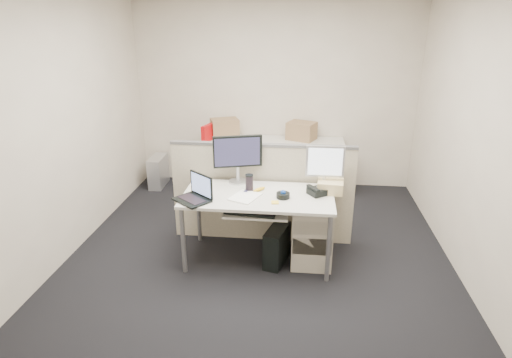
# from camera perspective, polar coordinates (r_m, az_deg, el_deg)

# --- Properties ---
(floor) EXTENTS (4.00, 4.50, 0.01)m
(floor) POSITION_cam_1_polar(r_m,az_deg,el_deg) (4.60, 0.28, -10.57)
(floor) COLOR black
(floor) RESTS_ON ground
(wall_back) EXTENTS (4.00, 0.02, 2.70)m
(wall_back) POSITION_cam_1_polar(r_m,az_deg,el_deg) (6.25, 2.48, 11.30)
(wall_back) COLOR #BAAC9D
(wall_back) RESTS_ON ground
(wall_front) EXTENTS (4.00, 0.02, 2.70)m
(wall_front) POSITION_cam_1_polar(r_m,az_deg,el_deg) (1.99, -6.50, -10.99)
(wall_front) COLOR #BAAC9D
(wall_front) RESTS_ON ground
(wall_left) EXTENTS (0.02, 4.50, 2.70)m
(wall_left) POSITION_cam_1_polar(r_m,az_deg,el_deg) (4.69, -24.91, 6.11)
(wall_left) COLOR #BAAC9D
(wall_left) RESTS_ON ground
(wall_right) EXTENTS (0.02, 4.50, 2.70)m
(wall_right) POSITION_cam_1_polar(r_m,az_deg,el_deg) (4.34, 27.69, 4.56)
(wall_right) COLOR #BAAC9D
(wall_right) RESTS_ON ground
(desk) EXTENTS (1.50, 0.75, 0.73)m
(desk) POSITION_cam_1_polar(r_m,az_deg,el_deg) (4.28, 0.29, -2.92)
(desk) COLOR beige
(desk) RESTS_ON floor
(keyboard_tray) EXTENTS (0.62, 0.32, 0.02)m
(keyboard_tray) POSITION_cam_1_polar(r_m,az_deg,el_deg) (4.14, 0.03, -4.48)
(keyboard_tray) COLOR beige
(keyboard_tray) RESTS_ON desk
(drawer_pedestal) EXTENTS (0.40, 0.55, 0.65)m
(drawer_pedestal) POSITION_cam_1_polar(r_m,az_deg,el_deg) (4.46, 7.45, -6.93)
(drawer_pedestal) COLOR #B8B5A0
(drawer_pedestal) RESTS_ON floor
(cubicle_partition) EXTENTS (2.00, 0.06, 1.10)m
(cubicle_partition) POSITION_cam_1_polar(r_m,az_deg,el_deg) (4.73, 0.85, -2.01)
(cubicle_partition) COLOR #C1B498
(cubicle_partition) RESTS_ON floor
(back_counter) EXTENTS (2.00, 0.60, 0.72)m
(back_counter) POSITION_cam_1_polar(r_m,az_deg,el_deg) (6.18, 2.14, 1.72)
(back_counter) COLOR #B8B5A0
(back_counter) RESTS_ON floor
(monitor_main) EXTENTS (0.55, 0.33, 0.51)m
(monitor_main) POSITION_cam_1_polar(r_m,az_deg,el_deg) (4.49, -2.45, 2.64)
(monitor_main) COLOR black
(monitor_main) RESTS_ON desk
(monitor_small) EXTENTS (0.39, 0.20, 0.47)m
(monitor_small) POSITION_cam_1_polar(r_m,az_deg,el_deg) (4.33, 9.14, 1.34)
(monitor_small) COLOR #B7B7BC
(monitor_small) RESTS_ON desk
(laptop) EXTENTS (0.41, 0.40, 0.25)m
(laptop) POSITION_cam_1_polar(r_m,az_deg,el_deg) (4.11, -8.65, -1.33)
(laptop) COLOR black
(laptop) RESTS_ON desk
(trackball) EXTENTS (0.15, 0.15, 0.05)m
(trackball) POSITION_cam_1_polar(r_m,az_deg,el_deg) (4.18, 3.63, -2.20)
(trackball) COLOR black
(trackball) RESTS_ON desk
(desk_phone) EXTENTS (0.25, 0.24, 0.06)m
(desk_phone) POSITION_cam_1_polar(r_m,az_deg,el_deg) (4.30, 8.38, -1.63)
(desk_phone) COLOR black
(desk_phone) RESTS_ON desk
(paper_stack) EXTENTS (0.33, 0.37, 0.01)m
(paper_stack) POSITION_cam_1_polar(r_m,az_deg,el_deg) (4.19, -1.45, -2.39)
(paper_stack) COLOR white
(paper_stack) RESTS_ON desk
(sticky_pad) EXTENTS (0.08, 0.08, 0.01)m
(sticky_pad) POSITION_cam_1_polar(r_m,az_deg,el_deg) (4.08, 2.55, -3.13)
(sticky_pad) COLOR yellow
(sticky_pad) RESTS_ON desk
(travel_mug) EXTENTS (0.09, 0.09, 0.16)m
(travel_mug) POSITION_cam_1_polar(r_m,az_deg,el_deg) (4.32, -0.90, -0.58)
(travel_mug) COLOR black
(travel_mug) RESTS_ON desk
(banana) EXTENTS (0.14, 0.14, 0.04)m
(banana) POSITION_cam_1_polar(r_m,az_deg,el_deg) (4.34, 0.43, -1.38)
(banana) COLOR yellow
(banana) RESTS_ON desk
(cellphone) EXTENTS (0.06, 0.10, 0.01)m
(cellphone) POSITION_cam_1_polar(r_m,az_deg,el_deg) (4.31, -1.36, -1.70)
(cellphone) COLOR black
(cellphone) RESTS_ON desk
(manila_folders) EXTENTS (0.28, 0.34, 0.12)m
(manila_folders) POSITION_cam_1_polar(r_m,az_deg,el_deg) (4.41, 9.91, -0.74)
(manila_folders) COLOR beige
(manila_folders) RESTS_ON desk
(keyboard) EXTENTS (0.51, 0.23, 0.03)m
(keyboard) POSITION_cam_1_polar(r_m,az_deg,el_deg) (4.10, -0.73, -4.38)
(keyboard) COLOR black
(keyboard) RESTS_ON keyboard_tray
(pc_tower_desk) EXTENTS (0.27, 0.45, 0.39)m
(pc_tower_desk) POSITION_cam_1_polar(r_m,az_deg,el_deg) (4.44, 2.81, -8.84)
(pc_tower_desk) COLOR black
(pc_tower_desk) RESTS_ON floor
(pc_tower_spare_dark) EXTENTS (0.24, 0.50, 0.45)m
(pc_tower_spare_dark) POSITION_cam_1_polar(r_m,az_deg,el_deg) (6.48, -7.12, 1.21)
(pc_tower_spare_dark) COLOR black
(pc_tower_spare_dark) RESTS_ON floor
(pc_tower_spare_silver) EXTENTS (0.20, 0.48, 0.44)m
(pc_tower_spare_silver) POSITION_cam_1_polar(r_m,az_deg,el_deg) (6.55, -12.90, 1.02)
(pc_tower_spare_silver) COLOR #B7B7BC
(pc_tower_spare_silver) RESTS_ON floor
(cardboard_box_left) EXTENTS (0.46, 0.41, 0.29)m
(cardboard_box_left) POSITION_cam_1_polar(r_m,az_deg,el_deg) (6.24, -4.19, 6.68)
(cardboard_box_left) COLOR #876F4D
(cardboard_box_left) RESTS_ON back_counter
(cardboard_box_right) EXTENTS (0.46, 0.41, 0.27)m
(cardboard_box_right) POSITION_cam_1_polar(r_m,az_deg,el_deg) (6.14, 6.08, 6.31)
(cardboard_box_right) COLOR #876F4D
(cardboard_box_right) RESTS_ON back_counter
(red_binder) EXTENTS (0.15, 0.28, 0.25)m
(red_binder) POSITION_cam_1_polar(r_m,az_deg,el_deg) (6.07, -6.42, 6.03)
(red_binder) COLOR #BA0A0D
(red_binder) RESTS_ON back_counter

